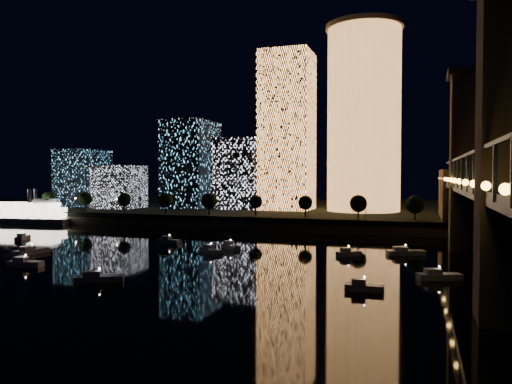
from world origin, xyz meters
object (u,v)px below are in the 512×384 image
tower_cylindrical (364,118)px  tower_rectangular (287,131)px  riverboat (16,214)px  truss_bridge (495,201)px

tower_cylindrical → tower_rectangular: bearing=-177.7°
riverboat → tower_rectangular: bearing=24.5°
tower_cylindrical → riverboat: size_ratio=1.58×
tower_cylindrical → truss_bridge: 133.07m
tower_rectangular → truss_bridge: 144.63m
tower_cylindrical → truss_bridge: (37.47, -124.10, -30.08)m
truss_bridge → riverboat: (-182.42, 72.61, -12.28)m
tower_rectangular → riverboat: bearing=-155.5°
tower_cylindrical → truss_bridge: tower_cylindrical is taller
tower_rectangular → riverboat: size_ratio=1.39×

